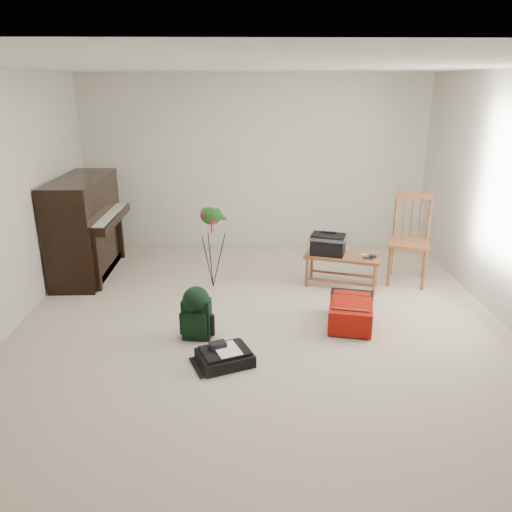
{
  "coord_description": "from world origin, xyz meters",
  "views": [
    {
      "loc": [
        -0.17,
        -4.56,
        2.36
      ],
      "look_at": [
        -0.05,
        0.35,
        0.65
      ],
      "focal_mm": 35.0,
      "sensor_mm": 36.0,
      "label": 1
    }
  ],
  "objects_px": {
    "piano": "(86,229)",
    "dining_chair": "(409,240)",
    "black_duffel": "(225,356)",
    "flower_stand": "(212,247)",
    "bench": "(333,249)",
    "red_suitcase": "(350,310)",
    "green_backpack": "(196,310)"
  },
  "relations": [
    {
      "from": "dining_chair",
      "to": "green_backpack",
      "type": "relative_size",
      "value": 2.04
    },
    {
      "from": "bench",
      "to": "green_backpack",
      "type": "height_order",
      "value": "bench"
    },
    {
      "from": "green_backpack",
      "to": "flower_stand",
      "type": "height_order",
      "value": "flower_stand"
    },
    {
      "from": "bench",
      "to": "black_duffel",
      "type": "xyz_separation_m",
      "value": [
        -1.24,
        -1.73,
        -0.41
      ]
    },
    {
      "from": "bench",
      "to": "green_backpack",
      "type": "relative_size",
      "value": 1.8
    },
    {
      "from": "dining_chair",
      "to": "black_duffel",
      "type": "relative_size",
      "value": 1.95
    },
    {
      "from": "red_suitcase",
      "to": "green_backpack",
      "type": "relative_size",
      "value": 1.35
    },
    {
      "from": "dining_chair",
      "to": "flower_stand",
      "type": "distance_m",
      "value": 2.41
    },
    {
      "from": "piano",
      "to": "red_suitcase",
      "type": "xyz_separation_m",
      "value": [
        3.1,
        -1.52,
        -0.46
      ]
    },
    {
      "from": "dining_chair",
      "to": "black_duffel",
      "type": "bearing_deg",
      "value": -118.91
    },
    {
      "from": "piano",
      "to": "dining_chair",
      "type": "relative_size",
      "value": 1.38
    },
    {
      "from": "flower_stand",
      "to": "dining_chair",
      "type": "bearing_deg",
      "value": 12.75
    },
    {
      "from": "bench",
      "to": "black_duffel",
      "type": "relative_size",
      "value": 1.72
    },
    {
      "from": "bench",
      "to": "flower_stand",
      "type": "xyz_separation_m",
      "value": [
        -1.44,
        0.05,
        0.02
      ]
    },
    {
      "from": "piano",
      "to": "green_backpack",
      "type": "distance_m",
      "value": 2.4
    },
    {
      "from": "piano",
      "to": "black_duffel",
      "type": "distance_m",
      "value": 2.98
    },
    {
      "from": "piano",
      "to": "flower_stand",
      "type": "bearing_deg",
      "value": -16.95
    },
    {
      "from": "piano",
      "to": "dining_chair",
      "type": "distance_m",
      "value": 4.05
    },
    {
      "from": "piano",
      "to": "red_suitcase",
      "type": "height_order",
      "value": "piano"
    },
    {
      "from": "bench",
      "to": "flower_stand",
      "type": "distance_m",
      "value": 1.44
    },
    {
      "from": "black_duffel",
      "to": "red_suitcase",
      "type": "bearing_deg",
      "value": 9.28
    },
    {
      "from": "dining_chair",
      "to": "red_suitcase",
      "type": "bearing_deg",
      "value": -108.98
    },
    {
      "from": "piano",
      "to": "flower_stand",
      "type": "xyz_separation_m",
      "value": [
        1.63,
        -0.5,
        -0.09
      ]
    },
    {
      "from": "red_suitcase",
      "to": "black_duffel",
      "type": "distance_m",
      "value": 1.47
    },
    {
      "from": "red_suitcase",
      "to": "green_backpack",
      "type": "height_order",
      "value": "green_backpack"
    },
    {
      "from": "piano",
      "to": "flower_stand",
      "type": "height_order",
      "value": "piano"
    },
    {
      "from": "flower_stand",
      "to": "bench",
      "type": "bearing_deg",
      "value": 7.61
    },
    {
      "from": "dining_chair",
      "to": "red_suitcase",
      "type": "xyz_separation_m",
      "value": [
        -0.94,
        -1.16,
        -0.39
      ]
    },
    {
      "from": "piano",
      "to": "dining_chair",
      "type": "xyz_separation_m",
      "value": [
        4.03,
        -0.37,
        -0.07
      ]
    },
    {
      "from": "piano",
      "to": "green_backpack",
      "type": "xyz_separation_m",
      "value": [
        1.55,
        -1.81,
        -0.31
      ]
    },
    {
      "from": "green_backpack",
      "to": "piano",
      "type": "bearing_deg",
      "value": 138.43
    },
    {
      "from": "bench",
      "to": "flower_stand",
      "type": "bearing_deg",
      "value": -163.08
    }
  ]
}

